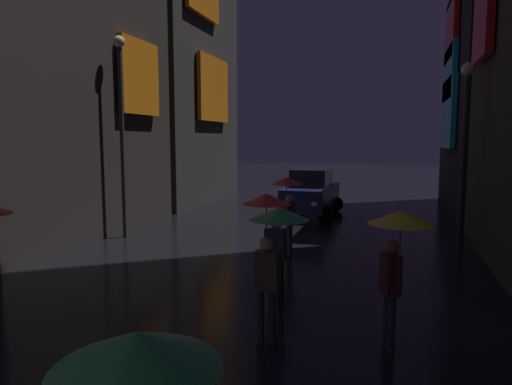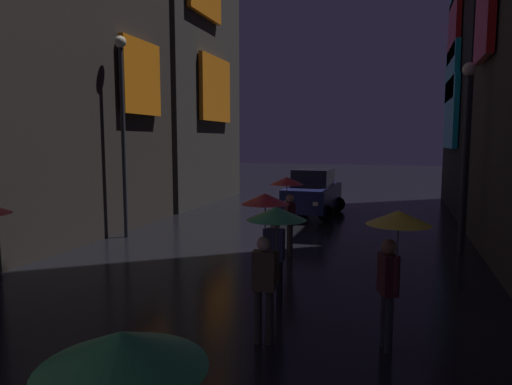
{
  "view_description": "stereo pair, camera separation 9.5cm",
  "coord_description": "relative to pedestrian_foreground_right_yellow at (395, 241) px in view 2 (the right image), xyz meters",
  "views": [
    {
      "loc": [
        3.2,
        0.83,
        3.1
      ],
      "look_at": [
        0.0,
        11.37,
        1.83
      ],
      "focal_mm": 32.0,
      "sensor_mm": 36.0,
      "label": 1
    },
    {
      "loc": [
        3.29,
        0.86,
        3.1
      ],
      "look_at": [
        0.0,
        11.37,
        1.83
      ],
      "focal_mm": 32.0,
      "sensor_mm": 36.0,
      "label": 2
    }
  ],
  "objects": [
    {
      "name": "building_left_far",
      "position": [
        -10.76,
        14.34,
        8.12
      ],
      "size": [
        4.25,
        7.75,
        19.59
      ],
      "color": "#33302D",
      "rests_on": "ground"
    },
    {
      "name": "car_distant",
      "position": [
        -3.33,
        11.92,
        -0.74
      ],
      "size": [
        2.36,
        4.2,
        1.92
      ],
      "color": "navy",
      "rests_on": "ground"
    },
    {
      "name": "pedestrian_foreground_right_yellow",
      "position": [
        0.0,
        0.0,
        0.0
      ],
      "size": [
        0.9,
        0.9,
        2.12
      ],
      "color": "#2D2D38",
      "rests_on": "ground"
    },
    {
      "name": "pedestrian_far_right_green",
      "position": [
        -1.75,
        -0.22,
        0.0
      ],
      "size": [
        0.9,
        0.9,
        2.12
      ],
      "color": "#38332D",
      "rests_on": "ground"
    },
    {
      "name": "pedestrian_midstreet_centre_red",
      "position": [
        -2.27,
        1.4,
        0.0
      ],
      "size": [
        0.9,
        0.9,
        2.12
      ],
      "color": "black",
      "rests_on": "ground"
    },
    {
      "name": "building_right_far",
      "position": [
        4.19,
        14.88,
        4.6
      ],
      "size": [
        4.25,
        8.82,
        12.52
      ],
      "color": "black",
      "rests_on": "ground"
    },
    {
      "name": "pedestrian_foreground_left_red",
      "position": [
        -2.8,
        5.16,
        0.0
      ],
      "size": [
        0.9,
        0.9,
        2.12
      ],
      "color": "#38332D",
      "rests_on": "ground"
    },
    {
      "name": "streetlamp_left_far",
      "position": [
        -8.28,
        5.85,
        2.2
      ],
      "size": [
        0.36,
        0.36,
        6.29
      ],
      "color": "#2D2D33",
      "rests_on": "ground"
    },
    {
      "name": "streetlamp_right_far",
      "position": [
        1.72,
        6.84,
        1.58
      ],
      "size": [
        0.36,
        0.36,
        5.16
      ],
      "color": "#2D2D33",
      "rests_on": "ground"
    }
  ]
}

